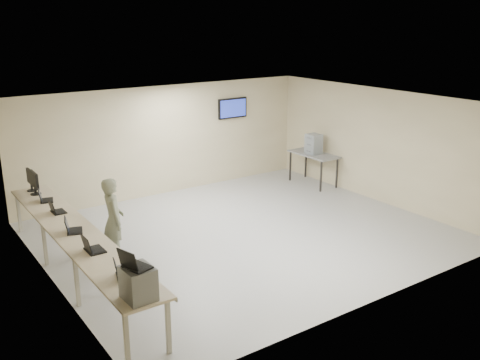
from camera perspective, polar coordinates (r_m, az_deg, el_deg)
room at (r=11.04m, az=0.56°, el=1.15°), size 8.01×7.01×2.81m
workbench at (r=9.66m, az=-17.14°, el=-5.65°), size 0.76×6.00×0.90m
equipment_box at (r=7.15m, az=-10.80°, el=-10.76°), size 0.39×0.44×0.44m
laptop_on_box at (r=7.00m, az=-11.34°, el=-8.73°), size 0.38×0.41×0.27m
laptop_0 at (r=7.79m, az=-12.48°, el=-9.71°), size 0.37×0.41×0.27m
laptop_1 at (r=8.72m, az=-15.58°, el=-6.94°), size 0.30×0.36×0.28m
laptop_2 at (r=9.58m, az=-17.55°, el=-4.95°), size 0.38×0.41×0.27m
laptop_3 at (r=10.61m, az=-19.07°, el=-3.00°), size 0.27×0.32×0.25m
laptop_4 at (r=11.34m, az=-20.19°, el=-1.84°), size 0.35×0.38×0.26m
monitor_near at (r=11.79m, az=-21.08°, el=-0.09°), size 0.22×0.49×0.48m
monitor_far at (r=12.07m, az=-21.43°, el=0.18°), size 0.21×0.46×0.46m
soldier at (r=10.21m, az=-13.34°, el=-4.19°), size 0.49×0.65×1.63m
side_table at (r=14.73m, az=7.86°, el=2.55°), size 0.68×1.45×0.87m
storage_bins at (r=14.63m, az=7.85°, el=3.84°), size 0.34×0.38×0.54m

